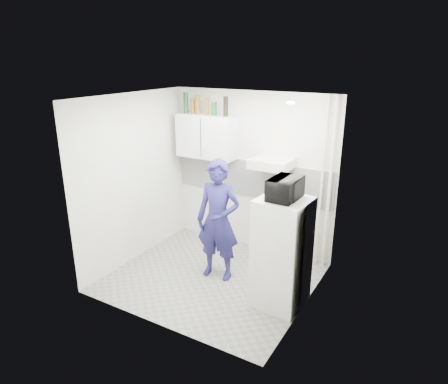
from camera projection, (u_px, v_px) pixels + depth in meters
The scene contains 23 objects.
floor at pixel (212, 277), 5.88m from camera, with size 2.80×2.80×0.00m, color gray.
ceiling at pixel (210, 97), 5.04m from camera, with size 2.80×2.80×0.00m, color white.
wall_back at pixel (252, 172), 6.48m from camera, with size 2.80×2.80×0.00m, color beige.
wall_left at pixel (134, 179), 6.12m from camera, with size 2.60×2.60×0.00m, color beige.
wall_right at pixel (310, 214), 4.79m from camera, with size 2.60×2.60×0.00m, color beige.
person at pixel (218, 220), 5.66m from camera, with size 0.64×0.42×1.77m, color navy.
stove at pixel (278, 238), 6.29m from camera, with size 0.48×0.48×0.76m, color beige.
fridge at pixel (282, 253), 5.04m from camera, with size 0.61×0.61×1.46m, color white.
stove_top at pixel (279, 214), 6.16m from camera, with size 0.46×0.46×0.03m, color black.
saucepan at pixel (273, 210), 6.15m from camera, with size 0.20×0.20×0.11m, color silver.
microwave at pixel (285, 189), 4.76m from camera, with size 0.32×0.48×0.26m, color black.
bottle_a at pixel (186, 103), 6.54m from camera, with size 0.08×0.08×0.33m, color #144C1E.
bottle_b at pixel (193, 106), 6.49m from camera, with size 0.06×0.06×0.25m, color brown.
bottle_c at pixel (198, 104), 6.43m from camera, with size 0.07×0.07×0.30m, color brown.
bottle_d at pixel (207, 106), 6.35m from camera, with size 0.06×0.06×0.27m, color brown.
canister_a at pixel (214, 109), 6.30m from camera, with size 0.08×0.08×0.21m, color #144C1E.
bottle_e at pixel (226, 106), 6.18m from camera, with size 0.08×0.08×0.31m, color black.
upper_cabinet at pixel (207, 136), 6.51m from camera, with size 1.00×0.35×0.70m, color white.
range_hood at pixel (272, 163), 5.97m from camera, with size 0.60×0.50×0.14m, color beige.
backsplash at pixel (251, 179), 6.50m from camera, with size 2.74×0.03×0.60m, color white.
pipe_a at pixel (330, 186), 5.80m from camera, with size 0.05×0.05×2.60m, color beige.
pipe_b at pixel (322, 185), 5.85m from camera, with size 0.04×0.04×2.60m, color beige.
ceiling_spot_fixture at pixel (291, 103), 4.73m from camera, with size 0.10×0.10×0.02m, color white.
Camera 1 is at (2.74, -4.37, 3.10)m, focal length 32.00 mm.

